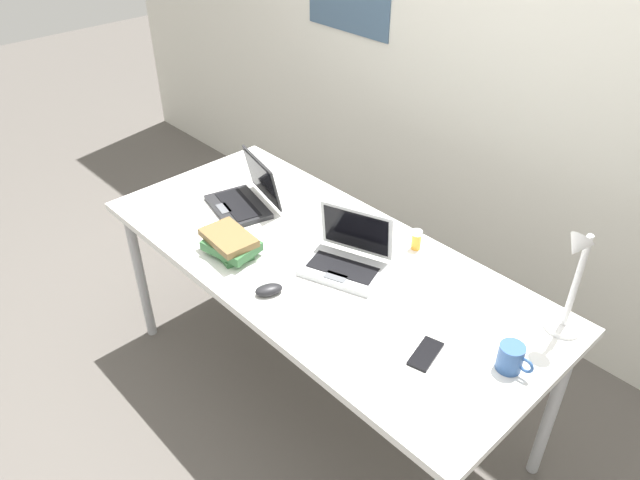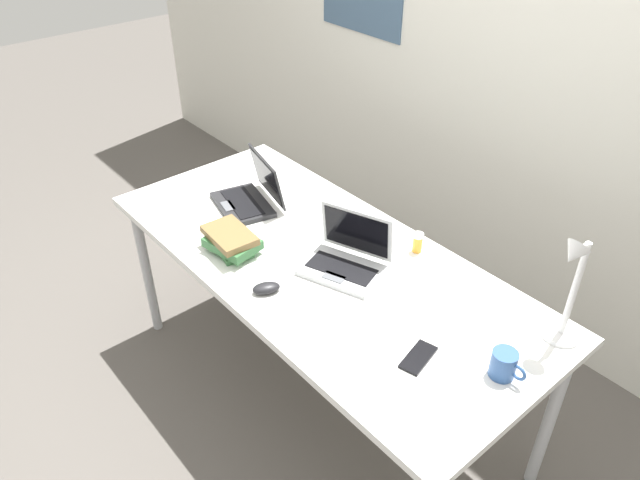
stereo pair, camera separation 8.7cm
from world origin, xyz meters
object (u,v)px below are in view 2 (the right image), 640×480
at_px(desk_lamp, 569,291).
at_px(pill_bottle, 418,242).
at_px(coffee_mug, 504,364).
at_px(book_stack, 231,241).
at_px(laptop_mid_desk, 347,258).
at_px(laptop_far_corner, 250,196).
at_px(cell_phone, 418,357).
at_px(computer_mouse, 266,288).

xyz_separation_m(desk_lamp, pill_bottle, (-0.60, 0.03, -0.16)).
bearing_deg(coffee_mug, desk_lamp, 85.25).
relative_size(pill_bottle, book_stack, 0.35).
xyz_separation_m(pill_bottle, coffee_mug, (0.58, -0.27, 0.00)).
distance_m(laptop_mid_desk, book_stack, 0.44).
xyz_separation_m(laptop_far_corner, coffee_mug, (1.25, 0.01, 0.00)).
xyz_separation_m(laptop_mid_desk, cell_phone, (0.47, -0.14, -0.04)).
xyz_separation_m(desk_lamp, book_stack, (-1.04, -0.50, -0.15)).
height_order(desk_lamp, pill_bottle, desk_lamp).
relative_size(desk_lamp, computer_mouse, 4.17).
xyz_separation_m(laptop_mid_desk, laptop_far_corner, (-0.58, -0.01, 0.00)).
bearing_deg(laptop_mid_desk, laptop_far_corner, -178.62).
xyz_separation_m(laptop_far_corner, pill_bottle, (0.68, 0.28, -0.00)).
distance_m(laptop_mid_desk, coffee_mug, 0.67).
distance_m(laptop_mid_desk, computer_mouse, 0.31).
bearing_deg(cell_phone, computer_mouse, -177.35).
xyz_separation_m(pill_bottle, book_stack, (-0.45, -0.53, 0.00)).
xyz_separation_m(computer_mouse, coffee_mug, (0.75, 0.30, 0.03)).
height_order(desk_lamp, laptop_far_corner, desk_lamp).
bearing_deg(laptop_mid_desk, computer_mouse, -104.34).
distance_m(pill_bottle, coffee_mug, 0.64).
bearing_deg(pill_bottle, laptop_far_corner, -157.23).
bearing_deg(laptop_far_corner, laptop_mid_desk, 1.38).
xyz_separation_m(desk_lamp, laptop_mid_desk, (-0.69, -0.24, -0.15)).
height_order(book_stack, coffee_mug, coffee_mug).
distance_m(laptop_far_corner, coffee_mug, 1.25).
height_order(cell_phone, coffee_mug, coffee_mug).
bearing_deg(desk_lamp, pill_bottle, 177.38).
height_order(cell_phone, book_stack, book_stack).
xyz_separation_m(cell_phone, coffee_mug, (0.20, 0.14, 0.04)).
height_order(pill_bottle, coffee_mug, coffee_mug).
height_order(laptop_mid_desk, book_stack, laptop_mid_desk).
xyz_separation_m(cell_phone, book_stack, (-0.82, -0.12, 0.04)).
xyz_separation_m(laptop_mid_desk, book_stack, (-0.35, -0.26, 0.00)).
distance_m(desk_lamp, pill_bottle, 0.62).
xyz_separation_m(desk_lamp, laptop_far_corner, (-1.27, -0.26, -0.15)).
bearing_deg(computer_mouse, coffee_mug, 45.59).
xyz_separation_m(laptop_far_corner, cell_phone, (1.05, -0.12, -0.04)).
distance_m(laptop_far_corner, pill_bottle, 0.73).
bearing_deg(pill_bottle, coffee_mug, -25.26).
height_order(computer_mouse, cell_phone, computer_mouse).
bearing_deg(pill_bottle, book_stack, -130.36).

